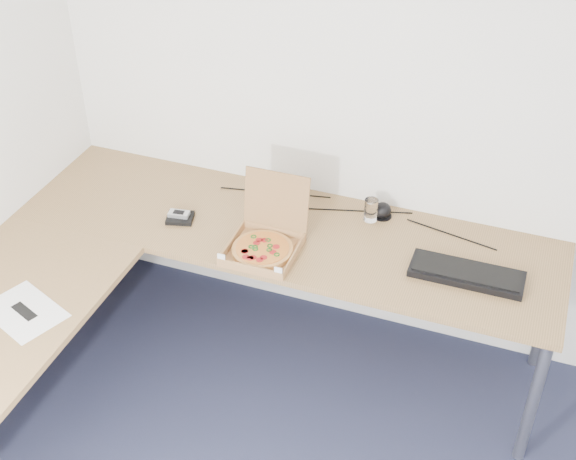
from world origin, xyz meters
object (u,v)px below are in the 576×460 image
at_px(drinking_glass, 371,210).
at_px(keyboard, 467,274).
at_px(pizza_box, 264,244).
at_px(wallet, 180,218).
at_px(desk, 182,274).

xyz_separation_m(drinking_glass, keyboard, (0.49, -0.26, -0.04)).
relative_size(pizza_box, wallet, 2.89).
bearing_deg(keyboard, pizza_box, -171.60).
xyz_separation_m(desk, keyboard, (1.15, 0.37, 0.04)).
relative_size(desk, wallet, 20.62).
distance_m(pizza_box, wallet, 0.46).
xyz_separation_m(pizza_box, keyboard, (0.87, 0.13, -0.02)).
distance_m(pizza_box, drinking_glass, 0.54).
bearing_deg(desk, pizza_box, 39.57).
bearing_deg(pizza_box, desk, -141.24).
bearing_deg(desk, wallet, 117.45).
bearing_deg(drinking_glass, keyboard, -27.97).
height_order(drinking_glass, keyboard, drinking_glass).
xyz_separation_m(desk, wallet, (-0.17, 0.32, 0.04)).
bearing_deg(wallet, drinking_glass, 4.49).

